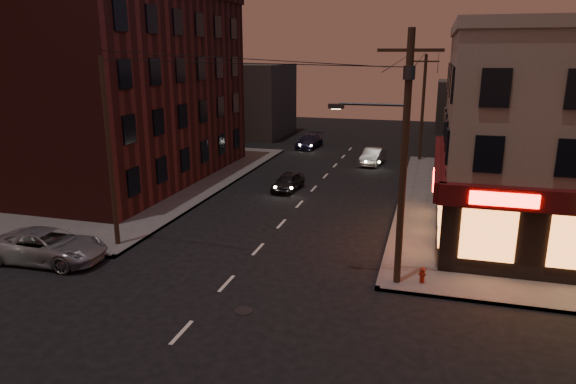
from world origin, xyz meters
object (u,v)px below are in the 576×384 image
(sedan_near, at_px, (288,182))
(sedan_mid, at_px, (373,156))
(fire_hydrant, at_px, (422,274))
(sedan_far, at_px, (309,141))
(suv_cross, at_px, (48,246))

(sedan_near, xyz_separation_m, sedan_mid, (4.62, 10.26, 0.07))
(fire_hydrant, bearing_deg, sedan_far, 111.92)
(suv_cross, relative_size, sedan_far, 1.17)
(sedan_far, xyz_separation_m, fire_hydrant, (11.89, -29.54, -0.15))
(sedan_far, bearing_deg, sedan_near, -77.00)
(suv_cross, relative_size, sedan_near, 1.48)
(sedan_near, relative_size, fire_hydrant, 5.46)
(suv_cross, xyz_separation_m, sedan_near, (7.11, 15.08, -0.13))
(sedan_near, relative_size, sedan_far, 0.79)
(sedan_near, distance_m, sedan_mid, 11.25)
(suv_cross, relative_size, sedan_mid, 1.29)
(suv_cross, distance_m, sedan_mid, 27.93)
(suv_cross, distance_m, fire_hydrant, 16.66)
(suv_cross, height_order, sedan_mid, suv_cross)
(suv_cross, bearing_deg, sedan_far, -10.05)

